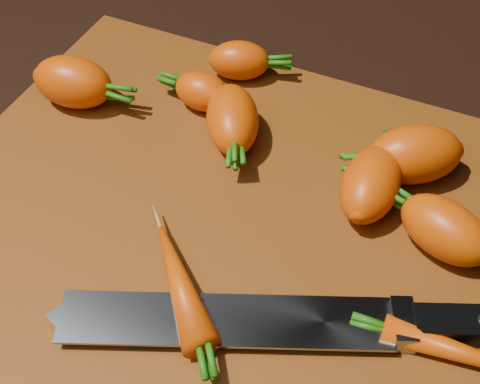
% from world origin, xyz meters
% --- Properties ---
extents(ground, '(2.00, 2.00, 0.01)m').
position_xyz_m(ground, '(0.00, 0.00, -0.01)').
color(ground, black).
extents(cutting_board, '(0.50, 0.40, 0.01)m').
position_xyz_m(cutting_board, '(0.00, 0.00, 0.01)').
color(cutting_board, '#63320F').
rests_on(cutting_board, ground).
extents(carrot_0, '(0.08, 0.06, 0.05)m').
position_xyz_m(carrot_0, '(-0.19, 0.07, 0.04)').
color(carrot_0, '#D44200').
rests_on(carrot_0, cutting_board).
extents(carrot_1, '(0.06, 0.04, 0.04)m').
position_xyz_m(carrot_1, '(-0.08, 0.11, 0.03)').
color(carrot_1, '#D44200').
rests_on(carrot_1, cutting_board).
extents(carrot_2, '(0.08, 0.09, 0.05)m').
position_xyz_m(carrot_2, '(-0.04, 0.08, 0.03)').
color(carrot_2, '#D44200').
rests_on(carrot_2, cutting_board).
extents(carrot_3, '(0.05, 0.08, 0.05)m').
position_xyz_m(carrot_3, '(0.09, 0.06, 0.04)').
color(carrot_3, '#D44200').
rests_on(carrot_3, cutting_board).
extents(carrot_4, '(0.09, 0.09, 0.05)m').
position_xyz_m(carrot_4, '(0.12, 0.10, 0.04)').
color(carrot_4, '#D44200').
rests_on(carrot_4, cutting_board).
extents(carrot_5, '(0.07, 0.06, 0.04)m').
position_xyz_m(carrot_5, '(-0.07, 0.16, 0.03)').
color(carrot_5, '#D44200').
rests_on(carrot_5, cutting_board).
extents(carrot_6, '(0.09, 0.07, 0.04)m').
position_xyz_m(carrot_6, '(0.16, 0.04, 0.03)').
color(carrot_6, '#D44200').
rests_on(carrot_6, cutting_board).
extents(carrot_7, '(0.12, 0.03, 0.02)m').
position_xyz_m(carrot_7, '(0.20, -0.05, 0.02)').
color(carrot_7, '#D44200').
rests_on(carrot_7, cutting_board).
extents(carrot_8, '(0.10, 0.10, 0.03)m').
position_xyz_m(carrot_8, '(-0.00, -0.09, 0.03)').
color(carrot_8, '#D44200').
rests_on(carrot_8, cutting_board).
extents(knife, '(0.36, 0.18, 0.02)m').
position_xyz_m(knife, '(0.06, -0.09, 0.02)').
color(knife, gray).
rests_on(knife, cutting_board).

